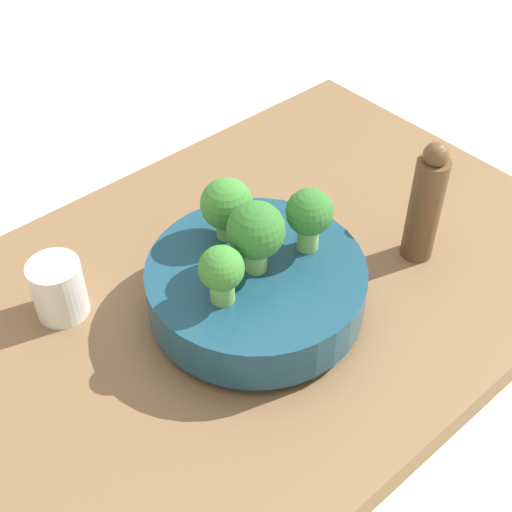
% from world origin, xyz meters
% --- Properties ---
extents(ground_plane, '(6.00, 6.00, 0.00)m').
position_xyz_m(ground_plane, '(0.00, 0.00, 0.00)').
color(ground_plane, beige).
extents(table, '(1.04, 0.61, 0.04)m').
position_xyz_m(table, '(0.00, 0.00, 0.02)').
color(table, brown).
rests_on(table, ground_plane).
extents(bowl, '(0.27, 0.27, 0.07)m').
position_xyz_m(bowl, '(-0.03, 0.04, 0.09)').
color(bowl, navy).
rests_on(bowl, table).
extents(broccoli_floret_right, '(0.05, 0.05, 0.08)m').
position_xyz_m(broccoli_floret_right, '(0.03, 0.05, 0.16)').
color(broccoli_floret_right, '#6BA34C').
rests_on(broccoli_floret_right, bowl).
extents(broccoli_floret_center, '(0.07, 0.07, 0.09)m').
position_xyz_m(broccoli_floret_center, '(-0.03, 0.04, 0.18)').
color(broccoli_floret_center, '#7AB256').
rests_on(broccoli_floret_center, bowl).
extents(broccoli_floret_front, '(0.06, 0.06, 0.08)m').
position_xyz_m(broccoli_floret_front, '(-0.05, -0.03, 0.17)').
color(broccoli_floret_front, '#6BA34C').
rests_on(broccoli_floret_front, bowl).
extents(broccoli_floret_left, '(0.06, 0.06, 0.09)m').
position_xyz_m(broccoli_floret_left, '(-0.11, 0.05, 0.17)').
color(broccoli_floret_left, '#7AB256').
rests_on(broccoli_floret_left, bowl).
extents(cup, '(0.07, 0.07, 0.08)m').
position_xyz_m(cup, '(0.15, -0.12, 0.08)').
color(cup, silver).
rests_on(cup, table).
extents(pepper_mill, '(0.04, 0.04, 0.18)m').
position_xyz_m(pepper_mill, '(-0.27, 0.10, 0.13)').
color(pepper_mill, brown).
rests_on(pepper_mill, table).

